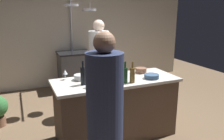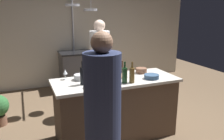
{
  "view_description": "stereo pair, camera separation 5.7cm",
  "coord_description": "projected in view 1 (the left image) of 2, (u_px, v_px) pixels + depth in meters",
  "views": [
    {
      "loc": [
        -1.28,
        -2.87,
        1.86
      ],
      "look_at": [
        0.0,
        0.15,
        1.0
      ],
      "focal_mm": 36.67,
      "sensor_mm": 36.0,
      "label": 1
    },
    {
      "loc": [
        -1.23,
        -2.89,
        1.86
      ],
      "look_at": [
        0.0,
        0.15,
        1.0
      ],
      "focal_mm": 36.67,
      "sensor_mm": 36.0,
      "label": 2
    }
  ],
  "objects": [
    {
      "name": "ground_plane",
      "position": [
        116.0,
        135.0,
        3.51
      ],
      "size": [
        9.0,
        9.0,
        0.0
      ],
      "primitive_type": "plane",
      "color": "brown"
    },
    {
      "name": "back_wall",
      "position": [
        70.0,
        33.0,
        5.72
      ],
      "size": [
        6.4,
        0.16,
        2.6
      ],
      "primitive_type": "cube",
      "color": "beige",
      "rests_on": "ground_plane"
    },
    {
      "name": "kitchen_island",
      "position": [
        116.0,
        108.0,
        3.39
      ],
      "size": [
        1.8,
        0.72,
        0.9
      ],
      "color": "brown",
      "rests_on": "ground_plane"
    },
    {
      "name": "stove_range",
      "position": [
        75.0,
        70.0,
        5.58
      ],
      "size": [
        0.8,
        0.64,
        0.89
      ],
      "color": "#47474C",
      "rests_on": "ground_plane"
    },
    {
      "name": "chef",
      "position": [
        99.0,
        71.0,
        4.17
      ],
      "size": [
        0.36,
        0.36,
        1.7
      ],
      "color": "white",
      "rests_on": "ground_plane"
    },
    {
      "name": "guest_left",
      "position": [
        105.0,
        124.0,
        2.23
      ],
      "size": [
        0.36,
        0.36,
        1.68
      ],
      "color": "#262D4C",
      "rests_on": "ground_plane"
    },
    {
      "name": "overhead_pot_rack",
      "position": [
        77.0,
        20.0,
        4.76
      ],
      "size": [
        0.6,
        1.56,
        2.17
      ],
      "color": "gray",
      "rests_on": "ground_plane"
    },
    {
      "name": "cutting_board",
      "position": [
        115.0,
        77.0,
        3.37
      ],
      "size": [
        0.32,
        0.22,
        0.02
      ],
      "primitive_type": "cube",
      "color": "#997047",
      "rests_on": "kitchen_island"
    },
    {
      "name": "pepper_mill",
      "position": [
        121.0,
        67.0,
        3.53
      ],
      "size": [
        0.05,
        0.05,
        0.21
      ],
      "primitive_type": "cylinder",
      "color": "#382319",
      "rests_on": "kitchen_island"
    },
    {
      "name": "wine_bottle_red",
      "position": [
        125.0,
        75.0,
        3.09
      ],
      "size": [
        0.07,
        0.07,
        0.3
      ],
      "color": "#143319",
      "rests_on": "kitchen_island"
    },
    {
      "name": "wine_bottle_white",
      "position": [
        98.0,
        68.0,
        3.39
      ],
      "size": [
        0.07,
        0.07,
        0.32
      ],
      "color": "gray",
      "rests_on": "kitchen_island"
    },
    {
      "name": "wine_bottle_amber",
      "position": [
        132.0,
        75.0,
        3.1
      ],
      "size": [
        0.07,
        0.07,
        0.29
      ],
      "color": "brown",
      "rests_on": "kitchen_island"
    },
    {
      "name": "wine_bottle_dark",
      "position": [
        83.0,
        76.0,
        3.01
      ],
      "size": [
        0.07,
        0.07,
        0.32
      ],
      "color": "black",
      "rests_on": "kitchen_island"
    },
    {
      "name": "wine_glass_near_right_guest",
      "position": [
        65.0,
        73.0,
        3.23
      ],
      "size": [
        0.07,
        0.07,
        0.15
      ],
      "color": "silver",
      "rests_on": "kitchen_island"
    },
    {
      "name": "wine_glass_by_chef",
      "position": [
        89.0,
        80.0,
        2.89
      ],
      "size": [
        0.07,
        0.07,
        0.15
      ],
      "color": "silver",
      "rests_on": "kitchen_island"
    },
    {
      "name": "wine_glass_near_left_guest",
      "position": [
        93.0,
        74.0,
        3.17
      ],
      "size": [
        0.07,
        0.07,
        0.15
      ],
      "color": "silver",
      "rests_on": "kitchen_island"
    },
    {
      "name": "mixing_bowl_steel",
      "position": [
        80.0,
        77.0,
        3.24
      ],
      "size": [
        0.18,
        0.18,
        0.08
      ],
      "primitive_type": "cylinder",
      "color": "#B7B7BC",
      "rests_on": "kitchen_island"
    },
    {
      "name": "mixing_bowl_blue",
      "position": [
        152.0,
        76.0,
        3.31
      ],
      "size": [
        0.21,
        0.21,
        0.06
      ],
      "primitive_type": "cylinder",
      "color": "#334C6B",
      "rests_on": "kitchen_island"
    },
    {
      "name": "mixing_bowl_wooden",
      "position": [
        141.0,
        70.0,
        3.6
      ],
      "size": [
        0.17,
        0.17,
        0.08
      ],
      "primitive_type": "cylinder",
      "color": "brown",
      "rests_on": "kitchen_island"
    }
  ]
}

